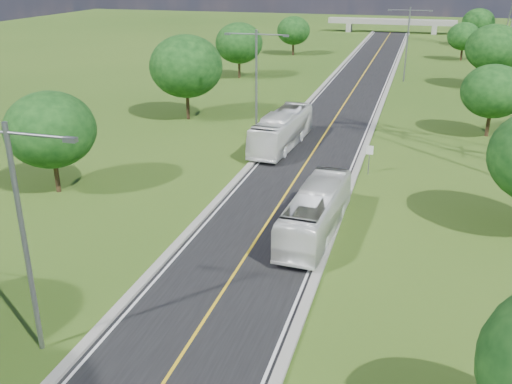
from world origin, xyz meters
The scene contains 19 objects.
ground centered at (0.00, 60.00, 0.00)m, with size 260.00×260.00×0.00m, color #2C4C15.
road centered at (0.00, 66.00, 0.03)m, with size 8.00×150.00×0.06m, color black.
curb_left centered at (-4.25, 66.00, 0.11)m, with size 0.50×150.00×0.22m, color gray.
curb_right centered at (4.25, 66.00, 0.11)m, with size 0.50×150.00×0.22m, color gray.
speed_limit_sign centered at (5.20, 37.98, 1.60)m, with size 0.55×0.09×2.40m.
overpass centered at (0.00, 140.00, 2.41)m, with size 30.00×3.00×3.20m.
streetlight_near_left centered at (-6.00, 12.00, 5.94)m, with size 5.90×0.25×10.00m.
streetlight_mid_left centered at (-6.00, 45.00, 5.94)m, with size 5.90×0.25×10.00m.
streetlight_far_right centered at (6.00, 78.00, 5.94)m, with size 5.90×0.25×10.00m.
tree_lb centered at (-16.00, 28.00, 4.64)m, with size 6.30×6.30×7.33m.
tree_lc centered at (-15.00, 50.00, 5.58)m, with size 7.56×7.56×8.79m.
tree_ld centered at (-17.00, 74.00, 4.95)m, with size 6.72×6.72×7.82m.
tree_le centered at (-14.50, 98.00, 4.33)m, with size 5.88×5.88×6.84m.
tree_rc centered at (15.00, 52.00, 4.33)m, with size 5.88×5.88×6.84m.
tree_rd centered at (17.00, 76.00, 5.27)m, with size 7.14×7.14×8.30m.
tree_re centered at (14.50, 100.00, 4.02)m, with size 5.46×5.46×6.35m.
tree_rf centered at (18.00, 120.00, 4.64)m, with size 6.30×6.30×7.33m.
bus_outbound centered at (3.20, 26.20, 1.50)m, with size 2.41×10.31×2.87m, color white.
bus_inbound centered at (-3.04, 42.95, 1.63)m, with size 2.63×11.25×3.13m, color white.
Camera 1 is at (8.54, -4.90, 15.37)m, focal length 40.00 mm.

